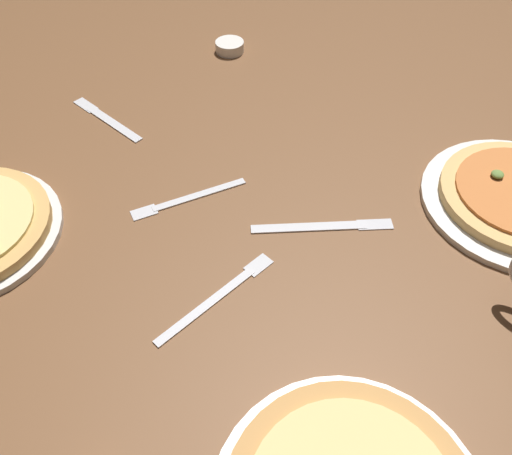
% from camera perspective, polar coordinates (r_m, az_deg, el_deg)
% --- Properties ---
extents(ground_plane, '(2.40, 2.40, 0.03)m').
position_cam_1_polar(ground_plane, '(0.91, -0.00, -1.49)').
color(ground_plane, brown).
extents(ramekin_sauce, '(0.07, 0.07, 0.03)m').
position_cam_1_polar(ramekin_sauce, '(1.37, -2.79, 18.51)').
color(ramekin_sauce, silver).
rests_on(ramekin_sauce, ground_plane).
extents(fork_left, '(0.12, 0.19, 0.01)m').
position_cam_1_polar(fork_left, '(0.97, -7.35, 3.07)').
color(fork_left, silver).
rests_on(fork_left, ground_plane).
extents(knife_right, '(0.20, 0.17, 0.01)m').
position_cam_1_polar(knife_right, '(0.92, 7.10, 0.16)').
color(knife_right, silver).
rests_on(knife_right, ground_plane).
extents(fork_spare, '(0.06, 0.23, 0.01)m').
position_cam_1_polar(fork_spare, '(0.82, -3.96, -7.15)').
color(fork_spare, silver).
rests_on(fork_spare, ground_plane).
extents(knife_spare, '(0.21, 0.05, 0.01)m').
position_cam_1_polar(knife_spare, '(1.18, -15.48, 11.01)').
color(knife_spare, silver).
rests_on(knife_spare, ground_plane).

